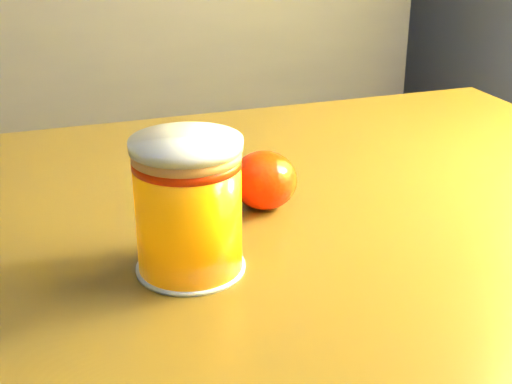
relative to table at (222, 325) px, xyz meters
name	(u,v)px	position (x,y,z in m)	size (l,w,h in m)	color
table	(222,325)	(0.00, 0.00, 0.00)	(1.00, 0.72, 0.74)	brown
juice_glass	(188,207)	(-0.04, -0.05, 0.15)	(0.08, 0.08, 0.10)	orange
orange_front	(264,180)	(0.06, 0.04, 0.12)	(0.06, 0.06, 0.05)	#FF2B05
orange_back	(194,227)	(-0.03, -0.04, 0.12)	(0.07, 0.07, 0.06)	#FF2B05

